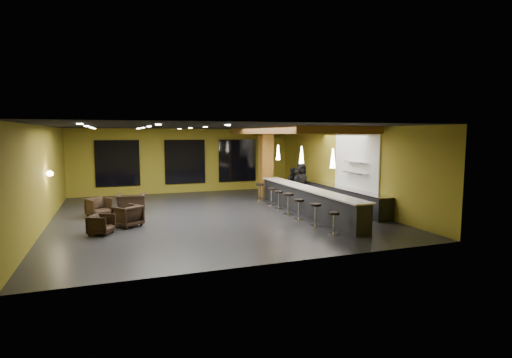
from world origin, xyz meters
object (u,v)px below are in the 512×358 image
object	(u,v)px
bar_stool_1	(316,212)
bar_stool_6	(260,190)
column	(266,163)
staff_a	(297,185)
bar_stool_2	(299,207)
armchair_b	(128,216)
bar_counter	(306,201)
staff_c	(301,182)
armchair_d	(131,203)
pendant_1	(302,155)
prep_counter	(342,198)
pendant_2	(278,152)
armchair_a	(101,225)
staff_b	(294,183)
pendant_0	(333,158)
bar_stool_4	(279,197)
bar_stool_0	(334,220)
bar_stool_3	(288,201)
armchair_c	(99,207)
bar_stool_5	(272,194)

from	to	relation	value
bar_stool_1	bar_stool_6	xyz separation A→B (m)	(0.05, 5.75, 0.01)
column	staff_a	bearing A→B (deg)	-58.22
bar_stool_2	staff_a	bearing A→B (deg)	65.11
staff_a	armchair_b	size ratio (longest dim) A/B	1.82
bar_counter	armchair_b	world-z (taller)	bar_counter
staff_c	armchair_d	world-z (taller)	staff_c
pendant_1	armchair_b	xyz separation A→B (m)	(-6.96, -0.56, -1.97)
bar_stool_6	bar_counter	bearing A→B (deg)	-78.23
prep_counter	bar_stool_6	xyz separation A→B (m)	(-2.73, 3.01, 0.09)
pendant_2	armchair_a	distance (m)	8.96
prep_counter	pendant_2	size ratio (longest dim) A/B	8.57
staff_a	armchair_d	size ratio (longest dim) A/B	1.36
bar_counter	prep_counter	world-z (taller)	bar_counter
armchair_d	bar_stool_6	distance (m)	6.02
staff_a	staff_b	size ratio (longest dim) A/B	0.96
pendant_0	bar_stool_4	distance (m)	3.77
staff_c	bar_stool_0	distance (m)	6.73
bar_stool_1	bar_stool_6	distance (m)	5.75
staff_c	bar_counter	bearing A→B (deg)	-127.91
bar_counter	column	size ratio (longest dim) A/B	2.29
armchair_a	bar_stool_4	world-z (taller)	bar_stool_4
bar_stool_0	bar_stool_6	world-z (taller)	bar_stool_6
column	bar_stool_3	distance (m)	4.91
prep_counter	armchair_d	xyz separation A→B (m)	(-8.71, 2.35, -0.07)
staff_b	bar_stool_6	size ratio (longest dim) A/B	1.92
pendant_1	staff_b	distance (m)	3.36
staff_c	bar_stool_3	distance (m)	3.72
pendant_0	bar_stool_3	distance (m)	2.76
armchair_c	bar_counter	bearing A→B (deg)	-42.32
armchair_a	bar_stool_3	xyz separation A→B (m)	(6.96, 0.81, 0.24)
pendant_0	armchair_a	xyz separation A→B (m)	(-7.81, 1.10, -2.03)
armchair_d	bar_stool_4	xyz separation A→B (m)	(5.99, -1.64, 0.14)
armchair_d	bar_stool_4	bearing A→B (deg)	171.70
bar_stool_1	armchair_b	bearing A→B (deg)	160.58
column	bar_stool_2	bearing A→B (deg)	-98.69
pendant_1	bar_stool_4	distance (m)	2.11
bar_stool_1	bar_stool_5	size ratio (longest dim) A/B	1.02
bar_stool_2	bar_counter	bearing A→B (deg)	51.64
bar_counter	prep_counter	bearing A→B (deg)	14.04
bar_counter	pendant_0	xyz separation A→B (m)	(0.00, -2.00, 1.85)
pendant_1	armchair_c	xyz separation A→B (m)	(-7.96, 1.58, -1.98)
staff_c	bar_stool_6	size ratio (longest dim) A/B	2.18
bar_stool_1	staff_c	bearing A→B (deg)	69.13
pendant_0	pendant_2	bearing A→B (deg)	90.00
bar_stool_2	bar_stool_6	xyz separation A→B (m)	(0.14, 4.61, 0.02)
bar_stool_3	staff_b	bearing A→B (deg)	61.75
pendant_0	bar_stool_0	world-z (taller)	pendant_0
bar_stool_1	pendant_1	bearing A→B (deg)	74.01
prep_counter	pendant_2	bearing A→B (deg)	128.66
staff_c	bar_stool_2	size ratio (longest dim) A/B	2.27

